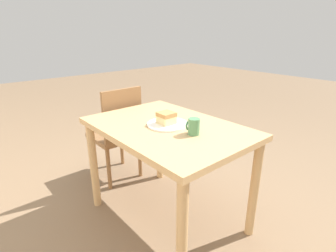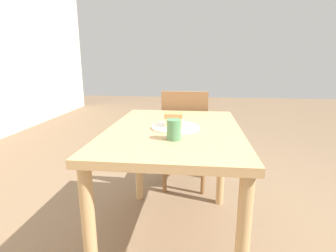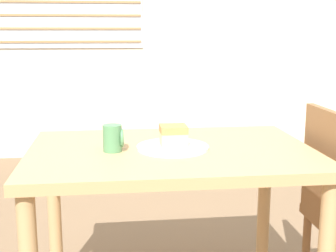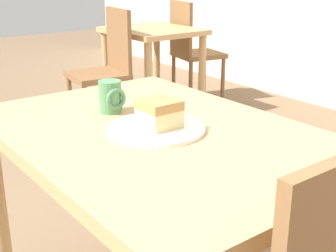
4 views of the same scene
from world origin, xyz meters
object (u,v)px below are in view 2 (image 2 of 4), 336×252
Objects in this scene: dining_table_near at (174,146)px; coffee_mug at (174,129)px; chair_near_window at (185,138)px; cake_slice at (174,119)px; plate at (175,127)px.

dining_table_near is 0.27m from coffee_mug.
chair_near_window is 1.01m from coffee_mug.
coffee_mug is at bearing -174.96° from cake_slice.
plate is (0.01, -0.01, 0.11)m from dining_table_near.
plate is at bearing -109.04° from cake_slice.
dining_table_near is 0.75m from chair_near_window.
plate is 0.05m from cake_slice.
coffee_mug reaches higher than dining_table_near.
chair_near_window reaches higher than dining_table_near.
dining_table_near is 10.69× the size of cake_slice.
coffee_mug is at bearing -177.18° from plate.
coffee_mug is at bearing 89.31° from chair_near_window.
cake_slice is at bearing 12.99° from dining_table_near.
cake_slice reaches higher than plate.
coffee_mug is (-0.23, -0.01, 0.04)m from plate.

